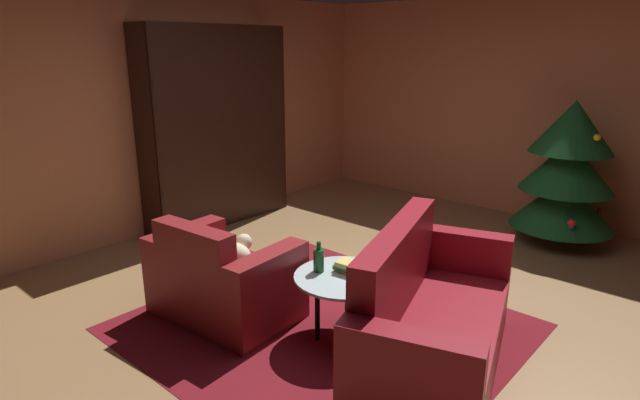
{
  "coord_description": "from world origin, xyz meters",
  "views": [
    {
      "loc": [
        2.36,
        -3.05,
        2.02
      ],
      "look_at": [
        -0.21,
        -0.14,
        0.86
      ],
      "focal_mm": 29.38,
      "sensor_mm": 36.0,
      "label": 1
    }
  ],
  "objects_px": {
    "bookshelf_unit": "(227,130)",
    "book_stack_on_table": "(347,266)",
    "armchair_red": "(223,281)",
    "coffee_table": "(344,282)",
    "decorated_tree": "(567,171)",
    "couch_red": "(430,328)",
    "bottle_on_table": "(319,260)"
  },
  "relations": [
    {
      "from": "coffee_table",
      "to": "bottle_on_table",
      "type": "relative_size",
      "value": 3.18
    },
    {
      "from": "armchair_red",
      "to": "book_stack_on_table",
      "type": "relative_size",
      "value": 6.26
    },
    {
      "from": "bottle_on_table",
      "to": "armchair_red",
      "type": "bearing_deg",
      "value": -156.5
    },
    {
      "from": "couch_red",
      "to": "bottle_on_table",
      "type": "xyz_separation_m",
      "value": [
        -0.86,
        -0.07,
        0.24
      ]
    },
    {
      "from": "coffee_table",
      "to": "decorated_tree",
      "type": "relative_size",
      "value": 0.47
    },
    {
      "from": "armchair_red",
      "to": "coffee_table",
      "type": "xyz_separation_m",
      "value": [
        0.89,
        0.37,
        0.14
      ]
    },
    {
      "from": "coffee_table",
      "to": "book_stack_on_table",
      "type": "relative_size",
      "value": 3.94
    },
    {
      "from": "coffee_table",
      "to": "book_stack_on_table",
      "type": "bearing_deg",
      "value": 112.66
    },
    {
      "from": "book_stack_on_table",
      "to": "bottle_on_table",
      "type": "bearing_deg",
      "value": -141.8
    },
    {
      "from": "book_stack_on_table",
      "to": "decorated_tree",
      "type": "distance_m",
      "value": 3.0
    },
    {
      "from": "couch_red",
      "to": "decorated_tree",
      "type": "xyz_separation_m",
      "value": [
        -0.16,
        2.98,
        0.45
      ]
    },
    {
      "from": "armchair_red",
      "to": "bottle_on_table",
      "type": "relative_size",
      "value": 5.06
    },
    {
      "from": "armchair_red",
      "to": "coffee_table",
      "type": "bearing_deg",
      "value": 22.61
    },
    {
      "from": "armchair_red",
      "to": "bottle_on_table",
      "type": "xyz_separation_m",
      "value": [
        0.71,
        0.31,
        0.27
      ]
    },
    {
      "from": "book_stack_on_table",
      "to": "bottle_on_table",
      "type": "relative_size",
      "value": 0.81
    },
    {
      "from": "couch_red",
      "to": "coffee_table",
      "type": "distance_m",
      "value": 0.69
    },
    {
      "from": "armchair_red",
      "to": "couch_red",
      "type": "distance_m",
      "value": 1.62
    },
    {
      "from": "armchair_red",
      "to": "bottle_on_table",
      "type": "height_order",
      "value": "armchair_red"
    },
    {
      "from": "couch_red",
      "to": "book_stack_on_table",
      "type": "bearing_deg",
      "value": 175.94
    },
    {
      "from": "couch_red",
      "to": "bottle_on_table",
      "type": "relative_size",
      "value": 8.17
    },
    {
      "from": "armchair_red",
      "to": "couch_red",
      "type": "height_order",
      "value": "couch_red"
    },
    {
      "from": "bookshelf_unit",
      "to": "decorated_tree",
      "type": "bearing_deg",
      "value": 29.18
    },
    {
      "from": "bookshelf_unit",
      "to": "decorated_tree",
      "type": "distance_m",
      "value": 3.72
    },
    {
      "from": "decorated_tree",
      "to": "couch_red",
      "type": "bearing_deg",
      "value": -86.92
    },
    {
      "from": "armchair_red",
      "to": "book_stack_on_table",
      "type": "height_order",
      "value": "armchair_red"
    },
    {
      "from": "bookshelf_unit",
      "to": "coffee_table",
      "type": "relative_size",
      "value": 3.15
    },
    {
      "from": "armchair_red",
      "to": "book_stack_on_table",
      "type": "bearing_deg",
      "value": 26.53
    },
    {
      "from": "coffee_table",
      "to": "book_stack_on_table",
      "type": "xyz_separation_m",
      "value": [
        -0.03,
        0.06,
        0.09
      ]
    },
    {
      "from": "coffee_table",
      "to": "decorated_tree",
      "type": "distance_m",
      "value": 3.06
    },
    {
      "from": "couch_red",
      "to": "decorated_tree",
      "type": "height_order",
      "value": "decorated_tree"
    },
    {
      "from": "couch_red",
      "to": "bottle_on_table",
      "type": "distance_m",
      "value": 0.9
    },
    {
      "from": "bookshelf_unit",
      "to": "book_stack_on_table",
      "type": "relative_size",
      "value": 12.38
    }
  ]
}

